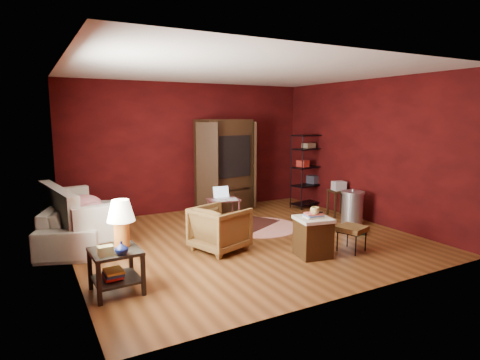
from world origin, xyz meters
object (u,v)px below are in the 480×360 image
object	(u,v)px
armchair	(220,226)
side_table	(118,237)
wire_shelving	(309,167)
sofa	(81,215)
laptop_desk	(223,202)
tv_armoire	(225,163)
hamper	(313,236)

from	to	relation	value
armchair	side_table	distance (m)	1.88
armchair	wire_shelving	world-z (taller)	wire_shelving
sofa	side_table	size ratio (longest dim) A/B	2.06
armchair	laptop_desk	distance (m)	1.52
laptop_desk	tv_armoire	bearing A→B (deg)	67.49
side_table	wire_shelving	size ratio (longest dim) A/B	0.66
sofa	laptop_desk	xyz separation A→B (m)	(2.57, -0.20, 0.01)
wire_shelving	sofa	bearing A→B (deg)	172.25
hamper	tv_armoire	bearing A→B (deg)	86.55
side_table	hamper	bearing A→B (deg)	-3.45
side_table	wire_shelving	world-z (taller)	wire_shelving
armchair	wire_shelving	distance (m)	3.65
hamper	sofa	bearing A→B (deg)	140.36
armchair	tv_armoire	xyz separation A→B (m)	(1.31, 2.46, 0.67)
armchair	tv_armoire	bearing A→B (deg)	-47.01
sofa	laptop_desk	distance (m)	2.58
sofa	laptop_desk	size ratio (longest dim) A/B	3.12
side_table	wire_shelving	xyz separation A→B (m)	(4.83, 2.55, 0.26)
hamper	tv_armoire	world-z (taller)	tv_armoire
sofa	side_table	distance (m)	2.30
armchair	tv_armoire	distance (m)	2.86
sofa	armchair	distance (m)	2.41
laptop_desk	tv_armoire	xyz separation A→B (m)	(0.59, 1.12, 0.60)
armchair	wire_shelving	xyz separation A→B (m)	(3.13, 1.80, 0.54)
tv_armoire	wire_shelving	size ratio (longest dim) A/B	1.20
armchair	tv_armoire	size ratio (longest dim) A/B	0.38
sofa	armchair	size ratio (longest dim) A/B	2.96
armchair	hamper	size ratio (longest dim) A/B	1.12
side_table	tv_armoire	bearing A→B (deg)	46.86
armchair	hamper	world-z (taller)	armchair
sofa	tv_armoire	bearing A→B (deg)	-54.63
sofa	armchair	xyz separation A→B (m)	(1.85, -1.53, -0.06)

